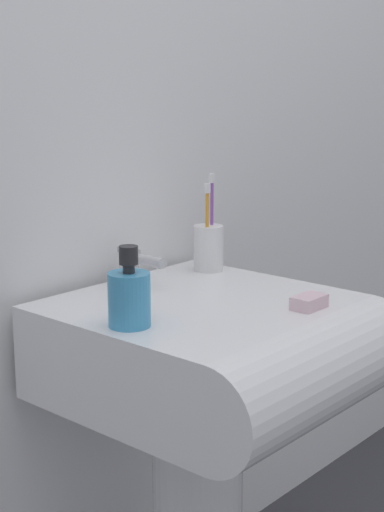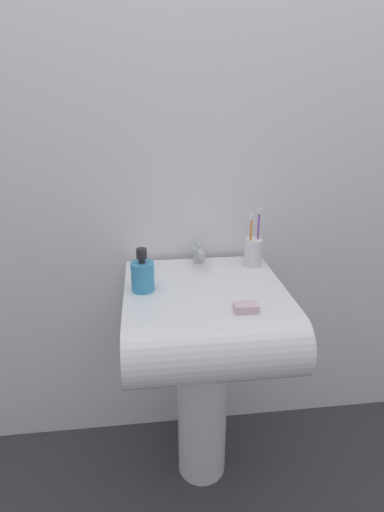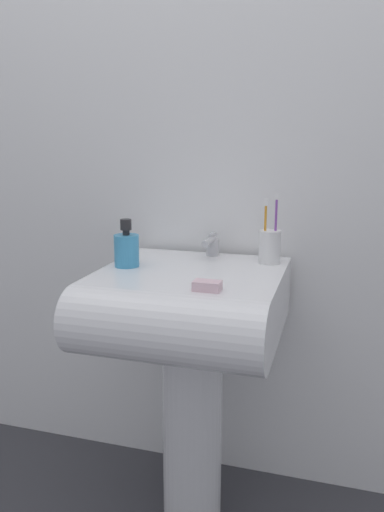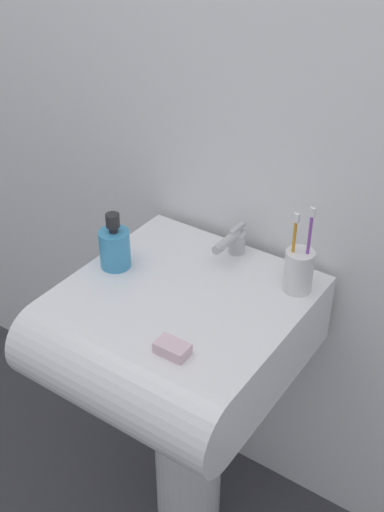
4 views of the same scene
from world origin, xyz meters
name	(u,v)px [view 4 (image 4 of 4)]	position (x,y,z in m)	size (l,w,h in m)	color
ground_plane	(189,507)	(0.00, 0.00, 0.00)	(6.00, 6.00, 0.00)	#38383D
wall_back	(260,72)	(0.00, 0.28, 1.20)	(5.00, 0.05, 2.40)	white
sink_pedestal	(188,437)	(0.00, 0.00, 0.30)	(0.18, 0.18, 0.61)	white
sink_basin	(171,336)	(0.00, -0.06, 0.70)	(0.51, 0.55, 0.18)	white
faucet	(234,241)	(0.01, 0.18, 0.82)	(0.04, 0.12, 0.07)	#B7B7BC
toothbrush_cup	(299,270)	(0.20, 0.14, 0.84)	(0.06, 0.06, 0.21)	white
soap_bottle	(115,247)	(-0.19, -0.01, 0.84)	(0.07, 0.07, 0.14)	#3F99CC
bar_soap	(172,348)	(0.09, -0.19, 0.80)	(0.07, 0.04, 0.02)	silver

